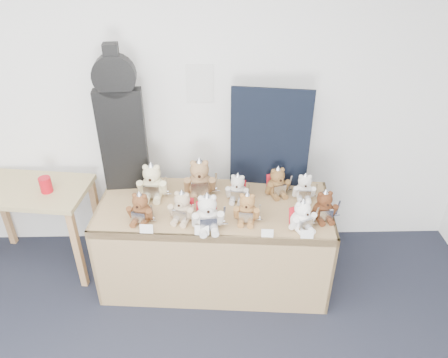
{
  "coord_description": "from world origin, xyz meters",
  "views": [
    {
      "loc": [
        0.88,
        -0.7,
        2.64
      ],
      "look_at": [
        0.94,
        1.86,
        1.02
      ],
      "focal_mm": 35.0,
      "sensor_mm": 36.0,
      "label": 1
    }
  ],
  "objects_px": {
    "guitar_case": "(121,123)",
    "teddy_back_centre_right": "(237,189)",
    "teddy_back_left": "(152,182)",
    "teddy_back_centre_left": "(200,179)",
    "teddy_front_end": "(324,207)",
    "display_table": "(214,228)",
    "teddy_front_left": "(182,207)",
    "teddy_front_centre": "(208,213)",
    "side_table": "(31,201)",
    "teddy_back_right": "(277,183)",
    "teddy_back_end": "(304,188)",
    "teddy_front_far_right": "(302,216)",
    "teddy_front_right": "(247,209)",
    "teddy_front_far_left": "(141,209)",
    "red_cup": "(46,185)"
  },
  "relations": [
    {
      "from": "guitar_case",
      "to": "teddy_back_centre_right",
      "type": "height_order",
      "value": "guitar_case"
    },
    {
      "from": "teddy_back_left",
      "to": "teddy_back_centre_left",
      "type": "height_order",
      "value": "teddy_back_centre_left"
    },
    {
      "from": "teddy_front_end",
      "to": "teddy_back_centre_right",
      "type": "bearing_deg",
      "value": 149.02
    },
    {
      "from": "display_table",
      "to": "teddy_front_left",
      "type": "relative_size",
      "value": 6.78
    },
    {
      "from": "teddy_front_centre",
      "to": "teddy_front_end",
      "type": "bearing_deg",
      "value": 0.13
    },
    {
      "from": "side_table",
      "to": "teddy_front_centre",
      "type": "xyz_separation_m",
      "value": [
        1.41,
        -0.46,
        0.2
      ]
    },
    {
      "from": "teddy_back_right",
      "to": "teddy_back_end",
      "type": "relative_size",
      "value": 1.1
    },
    {
      "from": "teddy_front_far_right",
      "to": "teddy_back_centre_right",
      "type": "relative_size",
      "value": 1.07
    },
    {
      "from": "guitar_case",
      "to": "teddy_front_left",
      "type": "distance_m",
      "value": 0.78
    },
    {
      "from": "teddy_front_far_right",
      "to": "teddy_back_end",
      "type": "height_order",
      "value": "teddy_front_far_right"
    },
    {
      "from": "teddy_back_right",
      "to": "side_table",
      "type": "bearing_deg",
      "value": 162.82
    },
    {
      "from": "display_table",
      "to": "teddy_front_right",
      "type": "xyz_separation_m",
      "value": [
        0.23,
        -0.12,
        0.26
      ]
    },
    {
      "from": "teddy_front_left",
      "to": "teddy_front_right",
      "type": "bearing_deg",
      "value": 14.3
    },
    {
      "from": "teddy_front_left",
      "to": "teddy_back_end",
      "type": "relative_size",
      "value": 1.12
    },
    {
      "from": "teddy_front_far_left",
      "to": "teddy_back_right",
      "type": "bearing_deg",
      "value": 30.04
    },
    {
      "from": "teddy_front_centre",
      "to": "teddy_back_left",
      "type": "distance_m",
      "value": 0.58
    },
    {
      "from": "side_table",
      "to": "teddy_back_centre_right",
      "type": "relative_size",
      "value": 4.03
    },
    {
      "from": "red_cup",
      "to": "teddy_front_centre",
      "type": "height_order",
      "value": "teddy_front_centre"
    },
    {
      "from": "teddy_front_far_left",
      "to": "teddy_back_left",
      "type": "xyz_separation_m",
      "value": [
        0.05,
        0.31,
        0.02
      ]
    },
    {
      "from": "teddy_front_far_right",
      "to": "teddy_front_end",
      "type": "distance_m",
      "value": 0.21
    },
    {
      "from": "teddy_front_centre",
      "to": "teddy_back_left",
      "type": "relative_size",
      "value": 0.97
    },
    {
      "from": "teddy_front_centre",
      "to": "teddy_back_centre_right",
      "type": "xyz_separation_m",
      "value": [
        0.22,
        0.34,
        -0.02
      ]
    },
    {
      "from": "side_table",
      "to": "teddy_back_centre_left",
      "type": "relative_size",
      "value": 2.91
    },
    {
      "from": "guitar_case",
      "to": "teddy_front_centre",
      "type": "xyz_separation_m",
      "value": [
        0.63,
        -0.55,
        -0.43
      ]
    },
    {
      "from": "teddy_back_centre_left",
      "to": "teddy_back_centre_right",
      "type": "xyz_separation_m",
      "value": [
        0.28,
        -0.08,
        -0.04
      ]
    },
    {
      "from": "teddy_front_centre",
      "to": "teddy_front_end",
      "type": "distance_m",
      "value": 0.83
    },
    {
      "from": "red_cup",
      "to": "teddy_front_right",
      "type": "distance_m",
      "value": 1.54
    },
    {
      "from": "teddy_front_right",
      "to": "teddy_back_left",
      "type": "distance_m",
      "value": 0.76
    },
    {
      "from": "side_table",
      "to": "teddy_front_left",
      "type": "height_order",
      "value": "teddy_front_left"
    },
    {
      "from": "teddy_front_right",
      "to": "teddy_front_left",
      "type": "bearing_deg",
      "value": -173.94
    },
    {
      "from": "teddy_back_end",
      "to": "teddy_front_left",
      "type": "bearing_deg",
      "value": -162.17
    },
    {
      "from": "red_cup",
      "to": "teddy_back_centre_right",
      "type": "height_order",
      "value": "teddy_back_centre_right"
    },
    {
      "from": "red_cup",
      "to": "teddy_front_end",
      "type": "distance_m",
      "value": 2.08
    },
    {
      "from": "teddy_front_far_left",
      "to": "teddy_front_centre",
      "type": "relative_size",
      "value": 0.85
    },
    {
      "from": "teddy_back_centre_left",
      "to": "teddy_front_far_right",
      "type": "bearing_deg",
      "value": -31.98
    },
    {
      "from": "teddy_front_far_left",
      "to": "teddy_front_left",
      "type": "distance_m",
      "value": 0.29
    },
    {
      "from": "teddy_back_left",
      "to": "teddy_back_centre_right",
      "type": "relative_size",
      "value": 1.29
    },
    {
      "from": "teddy_back_left",
      "to": "teddy_back_end",
      "type": "distance_m",
      "value": 1.15
    },
    {
      "from": "guitar_case",
      "to": "teddy_front_centre",
      "type": "relative_size",
      "value": 3.68
    },
    {
      "from": "teddy_front_centre",
      "to": "teddy_front_far_right",
      "type": "relative_size",
      "value": 1.17
    },
    {
      "from": "red_cup",
      "to": "teddy_front_left",
      "type": "distance_m",
      "value": 1.1
    },
    {
      "from": "red_cup",
      "to": "teddy_front_far_right",
      "type": "xyz_separation_m",
      "value": [
        1.88,
        -0.44,
        -0.0
      ]
    },
    {
      "from": "teddy_front_far_right",
      "to": "side_table",
      "type": "bearing_deg",
      "value": 143.67
    },
    {
      "from": "guitar_case",
      "to": "teddy_back_centre_left",
      "type": "xyz_separation_m",
      "value": [
        0.57,
        -0.13,
        -0.42
      ]
    },
    {
      "from": "teddy_front_far_right",
      "to": "teddy_back_centre_left",
      "type": "bearing_deg",
      "value": 125.17
    },
    {
      "from": "teddy_front_right",
      "to": "teddy_back_left",
      "type": "xyz_separation_m",
      "value": [
        -0.69,
        0.32,
        0.02
      ]
    },
    {
      "from": "side_table",
      "to": "teddy_front_far_left",
      "type": "distance_m",
      "value": 1.03
    },
    {
      "from": "red_cup",
      "to": "teddy_back_centre_left",
      "type": "distance_m",
      "value": 1.17
    },
    {
      "from": "teddy_back_centre_left",
      "to": "teddy_back_end",
      "type": "height_order",
      "value": "teddy_back_centre_left"
    },
    {
      "from": "teddy_front_far_left",
      "to": "teddy_front_end",
      "type": "xyz_separation_m",
      "value": [
        1.29,
        -0.0,
        -0.0
      ]
    }
  ]
}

